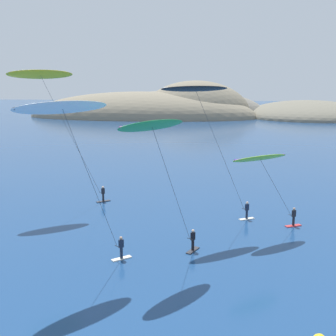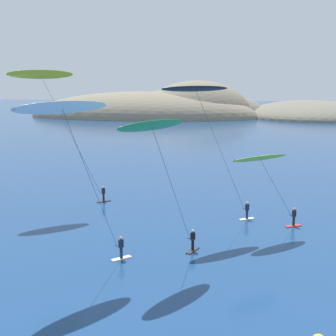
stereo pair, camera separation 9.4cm
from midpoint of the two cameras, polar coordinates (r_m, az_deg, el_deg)
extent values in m
ellipsoid|color=slate|center=(166.97, 2.23, 7.16)|extent=(63.55, 35.64, 20.28)
ellipsoid|color=#7A705B|center=(157.46, -3.65, 6.88)|extent=(85.25, 35.41, 18.85)
ellipsoid|color=#6B6656|center=(167.08, 18.46, 6.59)|extent=(48.12, 51.46, 12.32)
ellipsoid|color=#7A705B|center=(160.50, 3.71, 6.97)|extent=(41.92, 34.28, 26.80)
cube|color=#2D2D33|center=(45.73, -8.81, -4.48)|extent=(1.41, 1.26, 0.08)
cylinder|color=black|center=(45.61, -8.83, -3.94)|extent=(0.22, 0.22, 0.80)
cube|color=black|center=(45.43, -8.85, -3.09)|extent=(0.39, 0.36, 0.60)
sphere|color=beige|center=(45.33, -8.87, -2.58)|extent=(0.22, 0.22, 0.22)
cylinder|color=black|center=(45.36, -9.27, -3.29)|extent=(0.36, 0.47, 0.04)
ellipsoid|color=yellow|center=(42.51, -16.98, 12.04)|extent=(5.81, 4.74, 1.00)
cylinder|color=#1432E0|center=(42.51, -16.98, 12.11)|extent=(4.84, 3.58, 0.16)
cylinder|color=#333338|center=(43.45, -12.95, 4.07)|extent=(4.46, 3.25, 12.13)
cube|color=silver|center=(31.26, -6.41, -12.08)|extent=(1.39, 1.30, 0.08)
cylinder|color=#192338|center=(31.09, -6.42, -11.34)|extent=(0.22, 0.22, 0.80)
cube|color=#192338|center=(30.82, -6.45, -10.14)|extent=(0.37, 0.39, 0.60)
sphere|color=tan|center=(30.67, -6.47, -9.41)|extent=(0.22, 0.22, 0.22)
cylinder|color=black|center=(30.68, -6.98, -10.50)|extent=(0.45, 0.38, 0.04)
ellipsoid|color=white|center=(26.51, -14.22, 7.96)|extent=(5.07, 5.80, 1.00)
cylinder|color=black|center=(26.51, -14.22, 8.07)|extent=(3.95, 4.80, 0.16)
cylinder|color=#333338|center=(28.18, -10.35, -2.05)|extent=(2.42, 2.96, 9.88)
cube|color=silver|center=(40.17, 10.53, -6.79)|extent=(1.50, 1.10, 0.08)
cylinder|color=#192338|center=(40.04, 10.55, -6.19)|extent=(0.22, 0.22, 0.80)
cube|color=#192338|center=(39.83, 10.59, -5.23)|extent=(0.39, 0.36, 0.60)
sphere|color=beige|center=(39.72, 10.61, -4.65)|extent=(0.22, 0.22, 0.22)
cylinder|color=black|center=(39.65, 10.19, -5.48)|extent=(0.36, 0.46, 0.04)
ellipsoid|color=black|center=(34.76, 3.68, 10.67)|extent=(5.74, 4.73, 0.63)
cylinder|color=white|center=(34.75, 3.68, 10.75)|extent=(4.90, 3.76, 0.16)
cylinder|color=#333338|center=(36.79, 7.17, 1.99)|extent=(4.40, 3.33, 10.88)
cube|color=#2D2D33|center=(32.50, 3.28, -11.08)|extent=(0.95, 1.54, 0.08)
cylinder|color=black|center=(32.33, 3.29, -10.36)|extent=(0.22, 0.22, 0.80)
cube|color=black|center=(32.08, 3.31, -9.20)|extent=(0.36, 0.39, 0.60)
sphere|color=beige|center=(31.93, 3.32, -8.49)|extent=(0.22, 0.22, 0.22)
cylinder|color=black|center=(31.88, 2.89, -9.56)|extent=(0.47, 0.36, 0.04)
ellipsoid|color=green|center=(27.14, -2.26, 5.78)|extent=(4.32, 5.31, 0.94)
cylinder|color=#D660B7|center=(27.14, -2.26, 5.88)|extent=(3.30, 4.46, 0.16)
cylinder|color=#333338|center=(29.23, 0.51, -2.61)|extent=(2.27, 3.11, 8.65)
cube|color=red|center=(39.29, 16.53, -7.51)|extent=(1.52, 1.04, 0.08)
cylinder|color=black|center=(39.15, 16.56, -6.90)|extent=(0.22, 0.22, 0.80)
cube|color=black|center=(38.94, 16.62, -5.92)|extent=(0.39, 0.37, 0.60)
sphere|color=tan|center=(38.82, 16.66, -5.33)|extent=(0.22, 0.22, 0.22)
cylinder|color=black|center=(38.73, 16.25, -6.18)|extent=(0.37, 0.46, 0.04)
ellipsoid|color=#8CD12D|center=(34.77, 12.31, 1.33)|extent=(5.07, 4.32, 0.74)
cylinder|color=#722DD1|center=(34.77, 12.31, 1.41)|extent=(4.27, 3.43, 0.16)
cylinder|color=#333338|center=(36.66, 14.38, -2.70)|extent=(3.08, 2.44, 5.38)
camera|label=1|loc=(0.05, -90.08, -0.02)|focal=45.00mm
camera|label=2|loc=(0.05, 89.92, 0.02)|focal=45.00mm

